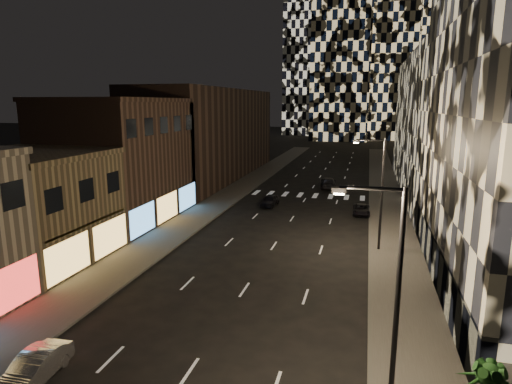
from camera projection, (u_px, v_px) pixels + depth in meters
The scene contains 15 objects.
sidewalk_left at pixel (235, 191), 58.69m from camera, with size 4.00×120.00×0.15m, color #47443F.
sidewalk_right at pixel (387, 199), 53.74m from camera, with size 4.00×120.00×0.15m, color #47443F.
curb_left at pixel (250, 192), 58.17m from camera, with size 0.20×120.00×0.15m, color #4C4C47.
curb_right at pixel (370, 198), 54.26m from camera, with size 0.20×120.00×0.15m, color #4C4C47.
retail_tan at pixel (31, 210), 32.15m from camera, with size 10.00×10.00×8.00m, color #756546.
retail_brown at pixel (121, 162), 43.58m from camera, with size 10.00×15.00×12.00m, color #453027.
retail_filler_left at pixel (212, 134), 68.47m from camera, with size 10.00×40.00×14.00m, color #453027.
midrise_base at pixel (438, 261), 28.73m from camera, with size 0.60×25.00×3.00m, color #383838.
midrise_filler_right at pixel (469, 126), 56.08m from camera, with size 16.00×40.00×18.00m, color #232326.
streetlight_near at pixel (391, 291), 15.19m from camera, with size 2.55×0.25×9.00m.
streetlight_far at pixel (379, 187), 34.13m from camera, with size 2.55×0.25×9.00m.
car_silver_parked at pixel (34, 368), 18.50m from camera, with size 1.37×3.92×1.29m, color #A8A9AE.
car_dark_midlane at pixel (270, 200), 50.26m from camera, with size 1.56×3.89×1.32m, color black.
car_dark_oncoming at pixel (328, 183), 60.97m from camera, with size 2.07×5.10×1.48m, color black.
car_dark_rightlane at pixel (361, 210), 46.45m from camera, with size 1.79×3.88×1.08m, color black.
Camera 1 is at (7.28, -4.89, 11.92)m, focal length 30.00 mm.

